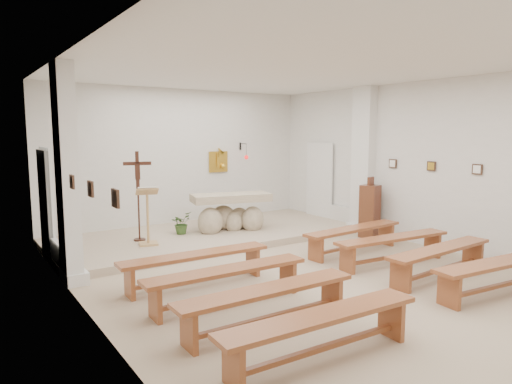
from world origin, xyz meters
TOP-DOWN VIEW (x-y plane):
  - ground at (0.00, 0.00)m, footprint 7.00×10.00m
  - wall_left at (-3.49, 0.00)m, footprint 0.02×10.00m
  - wall_right at (3.49, 0.00)m, footprint 0.02×10.00m
  - wall_back at (0.00, 4.99)m, footprint 7.00×0.02m
  - ceiling at (0.00, 0.00)m, footprint 7.00×10.00m
  - sanctuary_platform at (0.00, 3.50)m, footprint 6.98×3.00m
  - pilaster_left at (-3.37, 2.00)m, footprint 0.26×0.55m
  - pilaster_right at (3.37, 2.00)m, footprint 0.26×0.55m
  - gold_wall_relief at (1.05, 4.96)m, footprint 0.55×0.04m
  - sanctuary_lamp at (1.75, 4.71)m, footprint 0.11×0.36m
  - station_frame_left_front at (-3.47, -0.80)m, footprint 0.03×0.20m
  - station_frame_left_mid at (-3.47, 0.20)m, footprint 0.03×0.20m
  - station_frame_left_rear at (-3.47, 1.20)m, footprint 0.03×0.20m
  - station_frame_right_front at (3.47, -0.80)m, footprint 0.03×0.20m
  - station_frame_right_mid at (3.47, 0.20)m, footprint 0.03×0.20m
  - station_frame_right_rear at (3.47, 1.20)m, footprint 0.03×0.20m
  - radiator_left at (-3.43, 2.70)m, footprint 0.10×0.85m
  - radiator_right at (3.43, 2.70)m, footprint 0.10×0.85m
  - altar at (0.47, 3.41)m, footprint 1.93×1.13m
  - lectern at (-1.64, 3.11)m, footprint 0.51×0.46m
  - crucifix_stand at (-1.66, 3.58)m, footprint 0.56×0.25m
  - potted_plant at (-0.65, 3.67)m, footprint 0.58×0.56m
  - donation_pedestal at (3.10, 1.51)m, footprint 0.46×0.46m
  - bench_left_front at (-1.77, 0.73)m, footprint 2.47×0.48m
  - bench_right_front at (1.77, 0.73)m, footprint 2.48×0.52m
  - bench_left_second at (-1.77, -0.25)m, footprint 2.47×0.47m
  - bench_right_second at (1.77, -0.25)m, footprint 2.49×0.63m
  - bench_left_third at (-1.77, -1.22)m, footprint 2.47×0.44m
  - bench_right_third at (1.77, -1.22)m, footprint 2.48×0.50m
  - bench_left_fourth at (-1.77, -2.20)m, footprint 2.48×0.51m
  - bench_right_fourth at (1.77, -2.20)m, footprint 2.49×0.67m

SIDE VIEW (x-z plane):
  - ground at x=0.00m, z-range 0.00..0.00m
  - sanctuary_platform at x=0.00m, z-range 0.00..0.15m
  - radiator_left at x=-3.43m, z-range 0.01..0.53m
  - radiator_right at x=3.43m, z-range 0.01..0.53m
  - bench_left_front at x=-1.77m, z-range 0.13..0.65m
  - bench_right_front at x=1.77m, z-range 0.13..0.65m
  - bench_left_second at x=-1.77m, z-range 0.13..0.65m
  - bench_right_second at x=1.77m, z-range 0.13..0.65m
  - bench_left_third at x=-1.77m, z-range 0.13..0.65m
  - bench_right_third at x=1.77m, z-range 0.13..0.65m
  - bench_left_fourth at x=-1.77m, z-range 0.13..0.65m
  - bench_right_fourth at x=1.77m, z-range 0.13..0.65m
  - potted_plant at x=-0.65m, z-range 0.15..0.65m
  - altar at x=0.47m, z-range 0.04..0.98m
  - donation_pedestal at x=3.10m, z-range -0.08..1.32m
  - lectern at x=-1.64m, z-range 0.14..1.35m
  - crucifix_stand at x=-1.66m, z-range 0.30..2.18m
  - gold_wall_relief at x=1.05m, z-range 1.38..1.92m
  - station_frame_left_front at x=-3.47m, z-range 1.62..1.82m
  - station_frame_left_mid at x=-3.47m, z-range 1.62..1.82m
  - station_frame_left_rear at x=-3.47m, z-range 1.62..1.82m
  - station_frame_right_front at x=3.47m, z-range 1.62..1.82m
  - station_frame_right_mid at x=3.47m, z-range 1.62..1.82m
  - station_frame_right_rear at x=3.47m, z-range 1.62..1.82m
  - wall_left at x=-3.49m, z-range 0.00..3.50m
  - wall_right at x=3.49m, z-range 0.00..3.50m
  - wall_back at x=0.00m, z-range 0.00..3.50m
  - pilaster_left at x=-3.37m, z-range 0.00..3.50m
  - pilaster_right at x=3.37m, z-range 0.00..3.50m
  - sanctuary_lamp at x=1.75m, z-range 1.59..2.03m
  - ceiling at x=0.00m, z-range 3.48..3.50m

